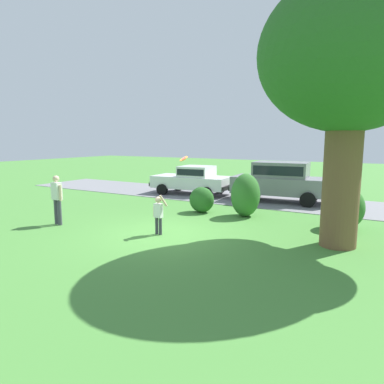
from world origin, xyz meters
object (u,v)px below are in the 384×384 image
at_px(oak_tree_large, 353,64).
at_px(parked_suv, 281,180).
at_px(child_thrower, 158,212).
at_px(adult_onlooker, 57,197).
at_px(parked_sedan, 193,179).
at_px(frisbee, 184,159).

height_order(oak_tree_large, parked_suv, oak_tree_large).
relative_size(oak_tree_large, child_thrower, 5.61).
distance_m(oak_tree_large, adult_onlooker, 10.09).
relative_size(parked_sedan, parked_suv, 0.94).
distance_m(parked_suv, adult_onlooker, 10.03).
bearing_deg(oak_tree_large, adult_onlooker, -164.79).
height_order(oak_tree_large, child_thrower, oak_tree_large).
bearing_deg(adult_onlooker, parked_suv, 56.89).
bearing_deg(adult_onlooker, frisbee, 18.60).
xyz_separation_m(parked_suv, frisbee, (-1.18, -6.95, 1.29)).
bearing_deg(frisbee, parked_sedan, 117.74).
bearing_deg(child_thrower, parked_suv, 77.70).
bearing_deg(oak_tree_large, frisbee, -168.04).
relative_size(oak_tree_large, adult_onlooker, 4.15).
bearing_deg(parked_sedan, oak_tree_large, -35.37).
xyz_separation_m(oak_tree_large, adult_onlooker, (-8.95, -2.43, -3.97)).
distance_m(parked_suv, frisbee, 7.17).
relative_size(child_thrower, frisbee, 4.15).
bearing_deg(parked_sedan, parked_suv, 1.48).
distance_m(parked_sedan, frisbee, 7.87).
height_order(parked_sedan, child_thrower, parked_sedan).
relative_size(parked_suv, frisbee, 15.55).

